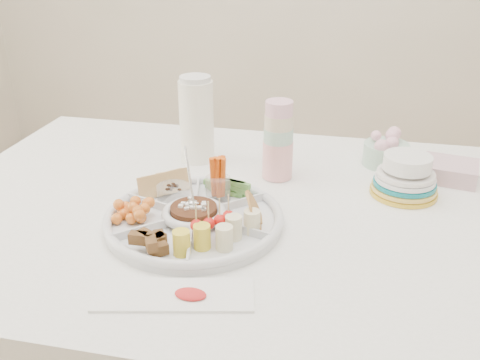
% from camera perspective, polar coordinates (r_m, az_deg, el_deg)
% --- Properties ---
extents(dining_table, '(1.52, 1.02, 0.76)m').
position_cam_1_polar(dining_table, '(1.45, 0.85, -16.18)').
color(dining_table, white).
rests_on(dining_table, floor).
extents(party_tray, '(0.48, 0.48, 0.04)m').
position_cam_1_polar(party_tray, '(1.16, -4.94, -3.86)').
color(party_tray, silver).
rests_on(party_tray, dining_table).
extents(bean_dip, '(0.12, 0.12, 0.04)m').
position_cam_1_polar(bean_dip, '(1.15, -4.95, -3.53)').
color(bean_dip, '#52261A').
rests_on(bean_dip, party_tray).
extents(tortillas, '(0.12, 0.12, 0.06)m').
position_cam_1_polar(tortillas, '(1.14, 1.54, -2.89)').
color(tortillas, '#A97D3B').
rests_on(tortillas, party_tray).
extents(carrot_cucumber, '(0.14, 0.14, 0.10)m').
position_cam_1_polar(carrot_cucumber, '(1.23, -1.65, 0.38)').
color(carrot_cucumber, '#E0530E').
rests_on(carrot_cucumber, party_tray).
extents(pita_raisins, '(0.13, 0.13, 0.06)m').
position_cam_1_polar(pita_raisins, '(1.25, -7.59, -0.48)').
color(pita_raisins, '#E0B478').
rests_on(pita_raisins, party_tray).
extents(cherries, '(0.14, 0.14, 0.04)m').
position_cam_1_polar(cherries, '(1.17, -11.35, -3.25)').
color(cherries, orange).
rests_on(cherries, party_tray).
extents(granola_chunks, '(0.11, 0.11, 0.04)m').
position_cam_1_polar(granola_chunks, '(1.06, -8.90, -6.17)').
color(granola_chunks, brown).
rests_on(granola_chunks, party_tray).
extents(banana_tomato, '(0.14, 0.14, 0.09)m').
position_cam_1_polar(banana_tomato, '(1.04, -1.83, -5.12)').
color(banana_tomato, '#E6D95C').
rests_on(banana_tomato, party_tray).
extents(cup_stack, '(0.09, 0.09, 0.21)m').
position_cam_1_polar(cup_stack, '(1.35, 4.10, 4.44)').
color(cup_stack, silver).
rests_on(cup_stack, dining_table).
extents(thermos, '(0.10, 0.10, 0.24)m').
position_cam_1_polar(thermos, '(1.45, -4.66, 6.57)').
color(thermos, white).
rests_on(thermos, dining_table).
extents(flower_bowl, '(0.14, 0.14, 0.09)m').
position_cam_1_polar(flower_bowl, '(1.49, 15.34, 3.20)').
color(flower_bowl, '#9FC7A9').
rests_on(flower_bowl, dining_table).
extents(napkin_stack, '(0.15, 0.14, 0.04)m').
position_cam_1_polar(napkin_stack, '(1.47, 21.42, 0.93)').
color(napkin_stack, '#D1A7B2').
rests_on(napkin_stack, dining_table).
extents(plate_stack, '(0.20, 0.20, 0.10)m').
position_cam_1_polar(plate_stack, '(1.33, 17.26, 0.52)').
color(plate_stack, '#F5B846').
rests_on(plate_stack, dining_table).
extents(placemat, '(0.29, 0.15, 0.01)m').
position_cam_1_polar(placemat, '(0.96, -7.03, -12.06)').
color(placemat, white).
rests_on(placemat, dining_table).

